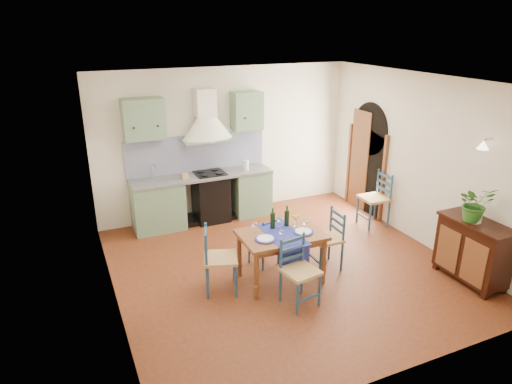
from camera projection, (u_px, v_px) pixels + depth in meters
floor at (285, 267)px, 7.02m from camera, size 5.00×5.00×0.00m
back_wall at (207, 165)px, 8.44m from camera, size 5.00×0.96×2.80m
right_wall at (410, 160)px, 7.74m from camera, size 0.26×5.00×2.80m
left_wall at (107, 208)px, 5.58m from camera, size 0.04×5.00×2.80m
ceiling at (290, 81)px, 6.04m from camera, size 5.00×5.00×0.01m
dining_table at (282, 239)px, 6.45m from camera, size 1.19×0.90×1.06m
chair_near at (299, 271)px, 5.98m from camera, size 0.50×0.50×0.93m
chair_far at (265, 240)px, 6.97m from camera, size 0.47×0.47×0.80m
chair_left at (218, 259)px, 6.24m from camera, size 0.57×0.57×0.96m
chair_right at (328, 239)px, 6.88m from camera, size 0.44×0.44×0.92m
chair_spare at (376, 198)px, 8.33m from camera, size 0.49×0.49×1.00m
sideboard at (473, 249)px, 6.49m from camera, size 0.50×1.05×0.94m
potted_plant at (475, 204)px, 6.28m from camera, size 0.56×0.52×0.52m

